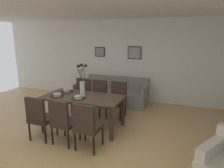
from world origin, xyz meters
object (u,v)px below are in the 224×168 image
object	(u,v)px
bowl_near_right	(67,90)
sofa	(114,94)
framed_picture_left	(100,52)
side_table	(81,92)
dining_chair_mid_right	(117,98)
table_lamp	(80,73)
centerpiece_vase	(82,84)
bowl_near_left	(57,95)
dining_chair_far_left	(63,120)
dining_table	(83,100)
dining_chair_near_right	(82,94)
dining_chair_far_right	(98,96)
dining_chair_mid_left	(87,124)
framed_picture_center	(135,53)
dining_chair_near_left	(40,116)
bowl_far_left	(78,97)

from	to	relation	value
bowl_near_right	sofa	bearing A→B (deg)	69.12
framed_picture_left	side_table	bearing A→B (deg)	-133.49
dining_chair_mid_right	table_lamp	distance (m)	1.94
centerpiece_vase	bowl_near_left	bearing A→B (deg)	-159.52
dining_chair_far_left	table_lamp	world-z (taller)	table_lamp
dining_table	dining_chair_mid_right	bearing A→B (deg)	57.55
dining_table	table_lamp	distance (m)	2.14
dining_chair_mid_right	dining_chair_near_right	bearing A→B (deg)	178.41
dining_chair_far_right	dining_chair_mid_left	size ratio (longest dim) A/B	1.00
side_table	framed_picture_center	size ratio (longest dim) A/B	1.20
dining_table	dining_chair_near_left	size ratio (longest dim) A/B	1.96
dining_chair_mid_left	centerpiece_vase	xyz separation A→B (m)	(-0.54, 0.86, 0.51)
dining_chair_mid_right	dining_chair_far_right	bearing A→B (deg)	-179.00
side_table	dining_chair_near_left	bearing A→B (deg)	-77.76
bowl_near_left	dining_chair_far_left	bearing A→B (deg)	-48.30
dining_chair_far_right	bowl_far_left	bearing A→B (deg)	-89.49
dining_chair_far_right	bowl_near_left	world-z (taller)	dining_chair_far_right
dining_chair_far_right	centerpiece_vase	bearing A→B (deg)	-89.31
dining_chair_near_right	centerpiece_vase	size ratio (longest dim) A/B	1.25
sofa	framed_picture_left	bearing A→B (deg)	145.30
bowl_near_right	framed_picture_left	size ratio (longest dim) A/B	0.48
dining_chair_near_right	framed_picture_left	bearing A→B (deg)	93.25
dining_chair_near_left	dining_chair_near_right	distance (m)	1.71
dining_chair_near_left	dining_chair_mid_left	xyz separation A→B (m)	(1.06, -0.02, 0.00)
dining_chair_mid_right	sofa	bearing A→B (deg)	113.40
centerpiece_vase	dining_chair_mid_left	bearing A→B (deg)	-57.84
dining_chair_mid_left	dining_chair_far_right	bearing A→B (deg)	107.93
side_table	framed_picture_left	size ratio (longest dim) A/B	1.48
dining_chair_far_left	framed_picture_left	distance (m)	3.41
bowl_near_right	framed_picture_center	size ratio (longest dim) A/B	0.39
bowl_far_left	framed_picture_left	xyz separation A→B (m)	(-0.60, 2.55, 0.79)
bowl_far_left	table_lamp	size ratio (longest dim) A/B	0.33
dining_chair_near_left	dining_chair_mid_left	world-z (taller)	same
dining_table	bowl_near_left	world-z (taller)	bowl_near_left
dining_chair_far_right	sofa	xyz separation A→B (m)	(0.11, 1.03, -0.23)
dining_chair_near_right	bowl_near_left	size ratio (longest dim) A/B	5.41
framed_picture_left	dining_chair_mid_right	bearing A→B (deg)	-52.88
dining_chair_far_right	framed_picture_center	size ratio (longest dim) A/B	2.13
dining_table	bowl_near_right	size ratio (longest dim) A/B	10.59
table_lamp	side_table	bearing A→B (deg)	-63.43
bowl_near_left	side_table	size ratio (longest dim) A/B	0.33
dining_table	dining_chair_far_left	world-z (taller)	dining_chair_far_left
dining_table	centerpiece_vase	bearing A→B (deg)	55.35
side_table	bowl_near_right	bearing A→B (deg)	-71.12
side_table	dining_table	bearing A→B (deg)	-59.04
dining_chair_mid_right	bowl_near_left	world-z (taller)	dining_chair_mid_right
table_lamp	bowl_far_left	bearing A→B (deg)	-61.61
dining_chair_far_right	sofa	size ratio (longest dim) A/B	0.45
table_lamp	sofa	bearing A→B (deg)	2.06
centerpiece_vase	bowl_far_left	xyz separation A→B (m)	(-0.00, -0.20, -0.24)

